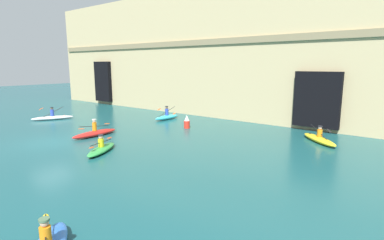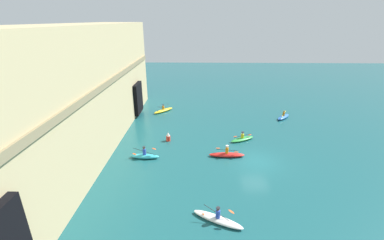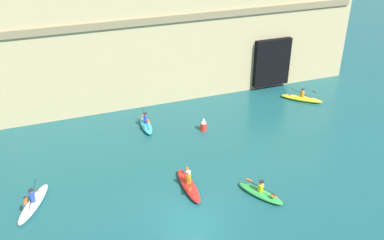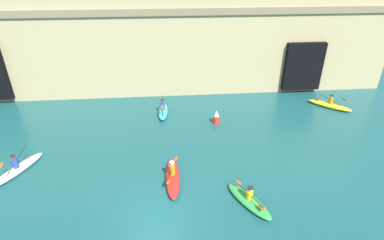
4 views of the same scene
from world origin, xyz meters
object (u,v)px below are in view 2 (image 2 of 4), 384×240
(kayak_yellow, at_px, (163,110))
(marker_buoy, at_px, (168,137))
(kayak_red, at_px, (227,154))
(kayak_cyan, at_px, (145,156))
(kayak_blue, at_px, (283,117))
(kayak_green, at_px, (242,139))
(kayak_white, at_px, (218,219))

(kayak_yellow, height_order, marker_buoy, kayak_yellow)
(kayak_red, height_order, kayak_cyan, kayak_cyan)
(marker_buoy, bearing_deg, kayak_red, -118.93)
(kayak_blue, distance_m, kayak_cyan, 20.29)
(kayak_blue, bearing_deg, marker_buoy, 157.82)
(kayak_yellow, xyz_separation_m, marker_buoy, (-9.63, -1.79, 0.25))
(marker_buoy, bearing_deg, kayak_blue, -63.81)
(kayak_cyan, height_order, kayak_green, kayak_cyan)
(kayak_cyan, relative_size, marker_buoy, 2.73)
(kayak_yellow, relative_size, kayak_green, 1.00)
(kayak_white, bearing_deg, kayak_blue, -91.33)
(kayak_red, height_order, kayak_green, kayak_red)
(kayak_green, bearing_deg, kayak_yellow, -71.08)
(kayak_white, xyz_separation_m, marker_buoy, (12.17, 4.66, 0.27))
(kayak_blue, height_order, kayak_yellow, kayak_blue)
(kayak_blue, height_order, kayak_red, kayak_red)
(kayak_green, distance_m, kayak_white, 12.98)
(kayak_yellow, height_order, kayak_white, kayak_white)
(kayak_green, relative_size, kayak_white, 0.85)
(kayak_cyan, xyz_separation_m, kayak_white, (-8.28, -6.55, -0.04))
(kayak_red, relative_size, marker_buoy, 3.31)
(kayak_blue, relative_size, kayak_white, 0.77)
(kayak_cyan, bearing_deg, kayak_green, 24.84)
(kayak_red, bearing_deg, kayak_yellow, 121.67)
(kayak_blue, distance_m, kayak_yellow, 16.94)
(kayak_red, bearing_deg, kayak_white, -99.39)
(kayak_green, height_order, kayak_white, kayak_white)
(kayak_cyan, height_order, kayak_white, kayak_cyan)
(kayak_blue, xyz_separation_m, kayak_green, (-7.08, 6.73, -0.02))
(kayak_red, relative_size, kayak_white, 0.99)
(kayak_red, bearing_deg, kayak_cyan, -176.24)
(kayak_green, distance_m, marker_buoy, 8.28)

